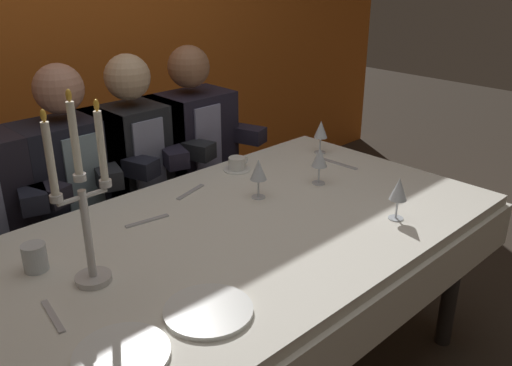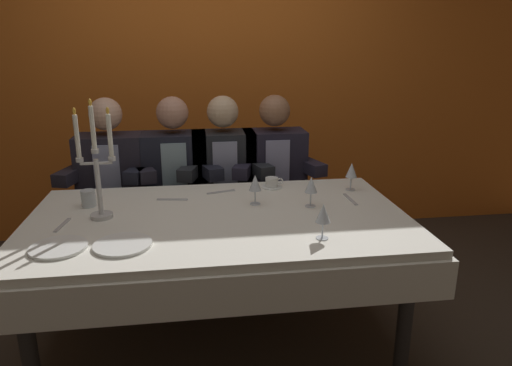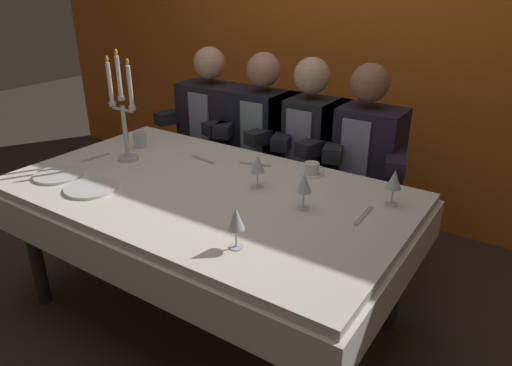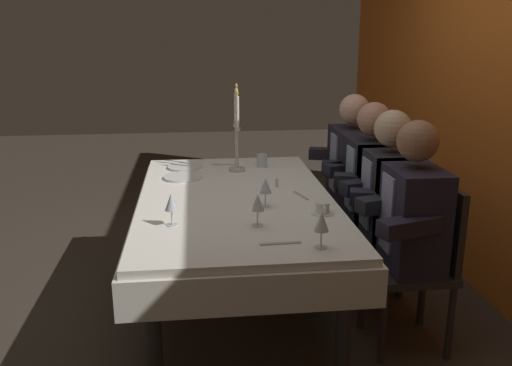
% 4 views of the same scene
% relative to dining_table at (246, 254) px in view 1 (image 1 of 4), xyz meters
% --- Properties ---
extents(back_wall, '(6.00, 0.12, 2.70)m').
position_rel_dining_table_xyz_m(back_wall, '(0.00, 1.66, 0.73)').
color(back_wall, orange).
rests_on(back_wall, ground_plane).
extents(dining_table, '(1.94, 1.14, 0.74)m').
position_rel_dining_table_xyz_m(dining_table, '(0.00, 0.00, 0.00)').
color(dining_table, white).
rests_on(dining_table, ground_plane).
extents(candelabra, '(0.19, 0.11, 0.59)m').
position_rel_dining_table_xyz_m(candelabra, '(-0.58, 0.06, 0.36)').
color(candelabra, silver).
rests_on(candelabra, dining_table).
extents(dinner_plate_0, '(0.24, 0.24, 0.01)m').
position_rel_dining_table_xyz_m(dinner_plate_0, '(-0.70, -0.30, 0.13)').
color(dinner_plate_0, white).
rests_on(dinner_plate_0, dining_table).
extents(dinner_plate_1, '(0.25, 0.25, 0.01)m').
position_rel_dining_table_xyz_m(dinner_plate_1, '(-0.43, -0.31, 0.13)').
color(dinner_plate_1, white).
rests_on(dinner_plate_1, dining_table).
extents(wine_glass_0, '(0.07, 0.07, 0.16)m').
position_rel_dining_table_xyz_m(wine_glass_0, '(0.49, 0.07, 0.23)').
color(wine_glass_0, silver).
rests_on(wine_glass_0, dining_table).
extents(wine_glass_1, '(0.07, 0.07, 0.16)m').
position_rel_dining_table_xyz_m(wine_glass_1, '(0.21, 0.15, 0.23)').
color(wine_glass_1, silver).
rests_on(wine_glass_1, dining_table).
extents(wine_glass_2, '(0.07, 0.07, 0.16)m').
position_rel_dining_table_xyz_m(wine_glass_2, '(0.80, 0.32, 0.23)').
color(wine_glass_2, silver).
rests_on(wine_glass_2, dining_table).
extents(wine_glass_3, '(0.07, 0.07, 0.16)m').
position_rel_dining_table_xyz_m(wine_glass_3, '(0.44, -0.35, 0.24)').
color(wine_glass_3, silver).
rests_on(wine_glass_3, dining_table).
extents(water_tumbler_0, '(0.07, 0.07, 0.09)m').
position_rel_dining_table_xyz_m(water_tumbler_0, '(-0.68, 0.24, 0.16)').
color(water_tumbler_0, silver).
rests_on(water_tumbler_0, dining_table).
extents(coffee_cup_0, '(0.13, 0.12, 0.06)m').
position_rel_dining_table_xyz_m(coffee_cup_0, '(0.35, 0.43, 0.15)').
color(coffee_cup_0, white).
rests_on(coffee_cup_0, dining_table).
extents(fork_0, '(0.17, 0.06, 0.01)m').
position_rel_dining_table_xyz_m(fork_0, '(0.04, 0.38, 0.12)').
color(fork_0, '#B7B7BC').
rests_on(fork_0, dining_table).
extents(spoon_1, '(0.17, 0.04, 0.01)m').
position_rel_dining_table_xyz_m(spoon_1, '(-0.24, 0.28, 0.12)').
color(spoon_1, '#B7B7BC').
rests_on(spoon_1, dining_table).
extents(knife_2, '(0.02, 0.19, 0.01)m').
position_rel_dining_table_xyz_m(knife_2, '(0.74, 0.15, 0.12)').
color(knife_2, '#B7B7BC').
rests_on(knife_2, dining_table).
extents(fork_3, '(0.04, 0.17, 0.01)m').
position_rel_dining_table_xyz_m(fork_3, '(-0.75, -0.03, 0.12)').
color(fork_3, '#B7B7BC').
rests_on(fork_3, dining_table).
extents(seated_diner_1, '(0.63, 0.48, 1.24)m').
position_rel_dining_table_xyz_m(seated_diner_1, '(-0.24, 0.89, 0.11)').
color(seated_diner_1, '#292625').
rests_on(seated_diner_1, ground_plane).
extents(seated_diner_2, '(0.63, 0.48, 1.24)m').
position_rel_dining_table_xyz_m(seated_diner_2, '(0.09, 0.89, 0.11)').
color(seated_diner_2, '#292625').
rests_on(seated_diner_2, ground_plane).
extents(seated_diner_3, '(0.63, 0.48, 1.24)m').
position_rel_dining_table_xyz_m(seated_diner_3, '(0.44, 0.89, 0.11)').
color(seated_diner_3, '#292625').
rests_on(seated_diner_3, ground_plane).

